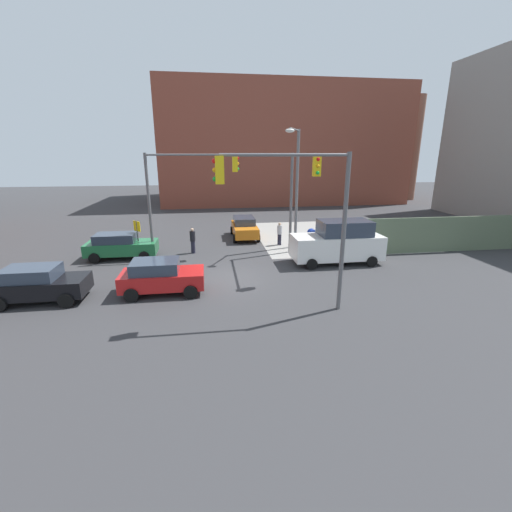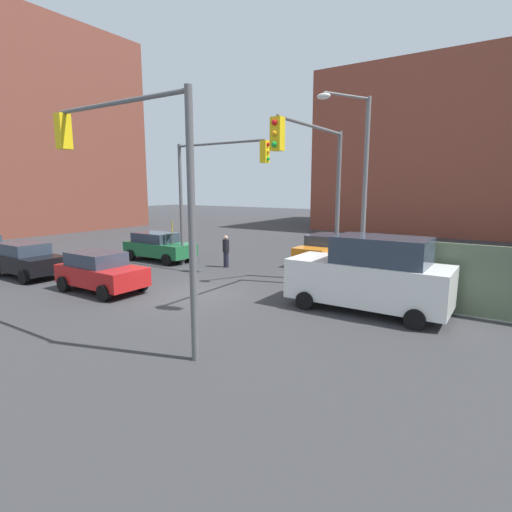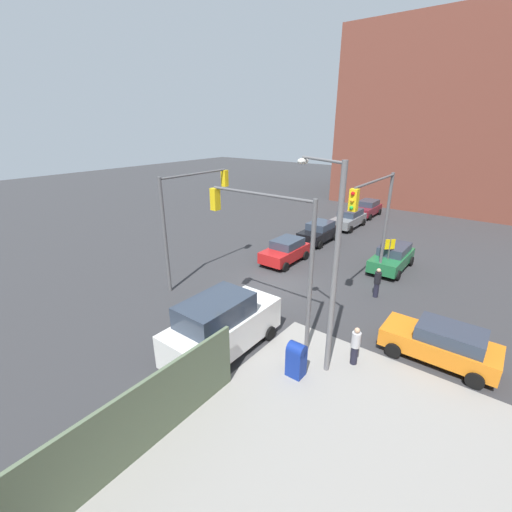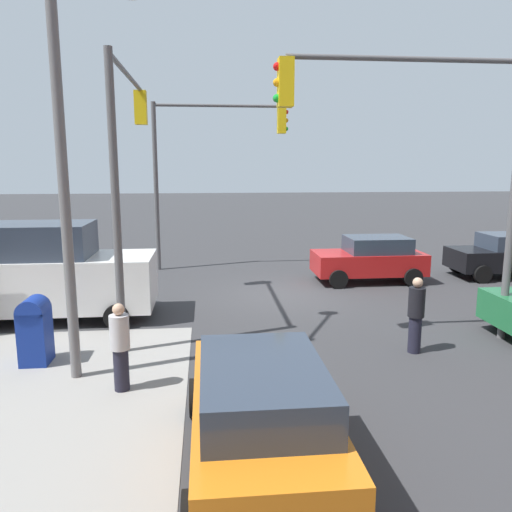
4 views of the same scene
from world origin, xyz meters
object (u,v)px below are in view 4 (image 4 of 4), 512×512
object	(u,v)px
traffic_signal_se_corner	(207,152)
street_lamp_corner	(74,134)
sedan_black	(507,255)
traffic_signal_nw_corner	(426,142)
van_white_delivery	(48,273)
pedestrian_crossing	(120,346)
coupe_orange	(260,411)
hatchback_red	(370,258)
traffic_signal_ne_corner	(128,145)
mailbox_blue	(35,329)
pedestrian_waiting	(416,314)

from	to	relation	value
traffic_signal_se_corner	street_lamp_corner	size ratio (longest dim) A/B	0.81
street_lamp_corner	sedan_black	size ratio (longest dim) A/B	2.03
traffic_signal_nw_corner	traffic_signal_se_corner	distance (m)	10.20
van_white_delivery	pedestrian_crossing	bearing A→B (deg)	119.40
coupe_orange	hatchback_red	world-z (taller)	same
traffic_signal_se_corner	traffic_signal_ne_corner	world-z (taller)	same
traffic_signal_se_corner	pedestrian_crossing	distance (m)	11.75
street_lamp_corner	hatchback_red	xyz separation A→B (m)	(-8.28, -7.09, -3.86)
traffic_signal_ne_corner	coupe_orange	bearing A→B (deg)	111.10
traffic_signal_nw_corner	street_lamp_corner	world-z (taller)	street_lamp_corner
traffic_signal_ne_corner	pedestrian_crossing	distance (m)	5.55
street_lamp_corner	van_white_delivery	size ratio (longest dim) A/B	1.48
street_lamp_corner	traffic_signal_ne_corner	bearing A→B (deg)	-99.91
traffic_signal_ne_corner	street_lamp_corner	bearing A→B (deg)	80.09
traffic_signal_ne_corner	coupe_orange	size ratio (longest dim) A/B	1.51
van_white_delivery	mailbox_blue	bearing A→B (deg)	101.46
mailbox_blue	pedestrian_crossing	world-z (taller)	pedestrian_crossing
van_white_delivery	pedestrian_crossing	world-z (taller)	van_white_delivery
traffic_signal_se_corner	traffic_signal_ne_corner	bearing A→B (deg)	73.84
mailbox_blue	van_white_delivery	world-z (taller)	van_white_delivery
hatchback_red	pedestrian_waiting	world-z (taller)	pedestrian_waiting
coupe_orange	sedan_black	bearing A→B (deg)	-133.53
van_white_delivery	pedestrian_crossing	size ratio (longest dim) A/B	3.23
street_lamp_corner	van_white_delivery	xyz separation A→B (m)	(1.82, -3.67, -3.42)
sedan_black	traffic_signal_se_corner	bearing A→B (deg)	-13.43
traffic_signal_nw_corner	van_white_delivery	bearing A→B (deg)	-16.43
traffic_signal_ne_corner	sedan_black	bearing A→B (deg)	-161.81
mailbox_blue	sedan_black	size ratio (longest dim) A/B	0.36
traffic_signal_nw_corner	street_lamp_corner	bearing A→B (deg)	7.54
traffic_signal_ne_corner	hatchback_red	bearing A→B (deg)	-152.37
traffic_signal_se_corner	sedan_black	size ratio (longest dim) A/B	1.65
traffic_signal_se_corner	mailbox_blue	bearing A→B (deg)	68.68
traffic_signal_nw_corner	coupe_orange	bearing A→B (deg)	47.88
sedan_black	pedestrian_waiting	bearing A→B (deg)	47.09
pedestrian_crossing	sedan_black	bearing A→B (deg)	-110.51
mailbox_blue	pedestrian_waiting	bearing A→B (deg)	178.60
van_white_delivery	pedestrian_waiting	world-z (taller)	van_white_delivery
pedestrian_crossing	traffic_signal_nw_corner	bearing A→B (deg)	-126.65
traffic_signal_se_corner	street_lamp_corner	xyz separation A→B (m)	(2.54, 9.97, 0.08)
coupe_orange	pedestrian_waiting	world-z (taller)	pedestrian_waiting
mailbox_blue	pedestrian_waiting	distance (m)	8.20
sedan_black	mailbox_blue	bearing A→B (deg)	24.93
traffic_signal_nw_corner	hatchback_red	size ratio (longest dim) A/B	1.68
traffic_signal_ne_corner	street_lamp_corner	world-z (taller)	street_lamp_corner
coupe_orange	pedestrian_crossing	xyz separation A→B (m)	(2.30, -2.66, 0.02)
street_lamp_corner	mailbox_blue	xyz separation A→B (m)	(1.17, -0.47, -3.94)
traffic_signal_se_corner	pedestrian_waiting	world-z (taller)	traffic_signal_se_corner
traffic_signal_nw_corner	sedan_black	size ratio (longest dim) A/B	1.65
sedan_black	hatchback_red	world-z (taller)	same
sedan_black	van_white_delivery	distance (m)	15.85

